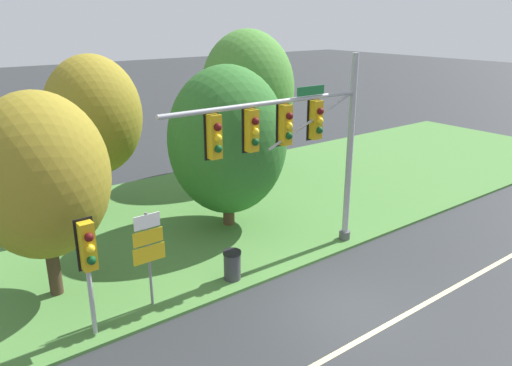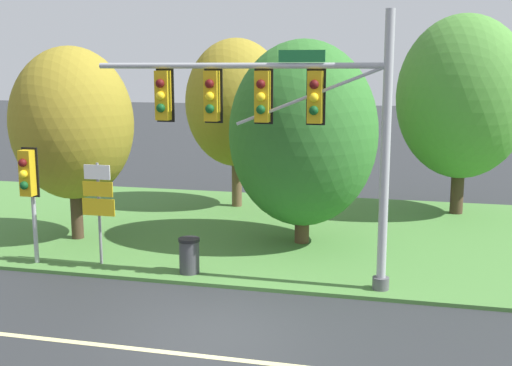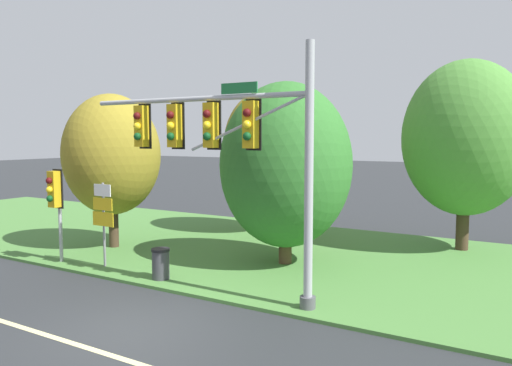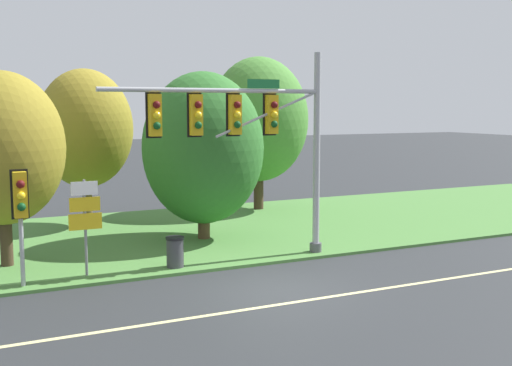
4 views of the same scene
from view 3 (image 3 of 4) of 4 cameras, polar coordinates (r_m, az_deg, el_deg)
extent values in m
plane|color=#282B2D|center=(12.28, -14.60, -15.76)|extent=(160.00, 160.00, 0.00)
cube|color=beige|center=(11.53, -19.05, -17.28)|extent=(36.00, 0.16, 0.01)
cube|color=#477A38|center=(18.71, 3.84, -8.08)|extent=(48.00, 11.50, 0.10)
cylinder|color=#9EA0A5|center=(12.25, 6.06, 0.66)|extent=(0.22, 0.22, 6.58)
cylinder|color=#4C4C51|center=(12.88, 5.92, -13.40)|extent=(0.40, 0.40, 0.30)
cylinder|color=#9EA0A5|center=(14.12, -7.35, 9.49)|extent=(7.15, 0.14, 0.14)
cylinder|color=#9EA0A5|center=(13.06, -1.08, 6.80)|extent=(3.61, 0.08, 1.47)
cube|color=gold|center=(13.00, -0.63, 6.68)|extent=(0.34, 0.28, 1.22)
cube|color=black|center=(13.13, -0.27, 6.66)|extent=(0.46, 0.04, 1.34)
sphere|color=#4C0C0C|center=(12.86, -1.05, 8.03)|extent=(0.22, 0.22, 0.22)
sphere|color=yellow|center=(12.84, -1.05, 6.69)|extent=(0.22, 0.22, 0.22)
sphere|color=#0C4219|center=(12.84, -1.05, 5.36)|extent=(0.22, 0.22, 0.22)
cube|color=gold|center=(13.70, -5.20, 6.59)|extent=(0.34, 0.28, 1.22)
cube|color=black|center=(13.83, -4.81, 6.58)|extent=(0.46, 0.04, 1.34)
sphere|color=#4C0C0C|center=(13.57, -5.66, 7.86)|extent=(0.22, 0.22, 0.22)
sphere|color=yellow|center=(13.56, -5.65, 6.60)|extent=(0.22, 0.22, 0.22)
sphere|color=#0C4219|center=(13.55, -5.64, 5.33)|extent=(0.22, 0.22, 0.22)
cube|color=gold|center=(14.48, -9.30, 6.47)|extent=(0.34, 0.28, 1.22)
cube|color=black|center=(14.61, -8.90, 6.46)|extent=(0.46, 0.04, 1.34)
sphere|color=#4C0C0C|center=(14.36, -9.78, 7.67)|extent=(0.22, 0.22, 0.22)
sphere|color=yellow|center=(14.35, -9.76, 6.47)|extent=(0.22, 0.22, 0.22)
sphere|color=#0C4219|center=(14.34, -9.74, 5.28)|extent=(0.22, 0.22, 0.22)
cube|color=gold|center=(15.33, -12.96, 6.34)|extent=(0.34, 0.28, 1.22)
cube|color=black|center=(15.45, -12.55, 6.33)|extent=(0.46, 0.04, 1.34)
sphere|color=#4C0C0C|center=(15.21, -13.45, 7.46)|extent=(0.22, 0.22, 0.22)
sphere|color=yellow|center=(15.20, -13.43, 6.34)|extent=(0.22, 0.22, 0.22)
sphere|color=#0C4219|center=(15.20, -13.41, 5.20)|extent=(0.22, 0.22, 0.22)
cube|color=#196B33|center=(13.18, -1.95, 10.80)|extent=(1.10, 0.04, 0.28)
cylinder|color=#9EA0A5|center=(18.34, -21.48, -3.65)|extent=(0.12, 0.12, 3.08)
cube|color=gold|center=(18.10, -22.08, -0.66)|extent=(0.34, 0.28, 1.22)
cube|color=black|center=(18.20, -21.68, -0.62)|extent=(0.46, 0.04, 1.34)
sphere|color=#4C0C0C|center=(17.97, -22.57, 0.24)|extent=(0.22, 0.22, 0.22)
sphere|color=yellow|center=(17.99, -22.53, -0.71)|extent=(0.22, 0.22, 0.22)
sphere|color=#0C4219|center=(18.03, -22.50, -1.66)|extent=(0.22, 0.22, 0.22)
cylinder|color=slate|center=(17.23, -16.99, -4.57)|extent=(0.08, 0.08, 2.78)
cube|color=white|center=(17.05, -17.17, -0.80)|extent=(0.75, 0.03, 0.39)
cube|color=gold|center=(17.11, -17.12, -2.32)|extent=(0.87, 0.03, 0.41)
cube|color=gold|center=(17.18, -17.08, -3.96)|extent=(0.94, 0.03, 0.47)
cylinder|color=#423021|center=(20.17, -15.99, -3.42)|extent=(0.37, 0.37, 2.58)
ellipsoid|color=olive|center=(19.95, -16.16, 3.15)|extent=(3.71, 3.71, 4.63)
cylinder|color=brown|center=(22.42, 1.23, -1.93)|extent=(0.38, 0.38, 2.91)
ellipsoid|color=olive|center=(22.24, 1.24, 4.48)|extent=(3.82, 3.82, 4.78)
cylinder|color=#4C3823|center=(16.96, 3.37, -5.63)|extent=(0.44, 0.44, 2.12)
ellipsoid|color=#2D6B28|center=(16.68, 3.41, 2.07)|extent=(4.42, 4.42, 5.52)
cylinder|color=#423021|center=(20.44, 22.58, -2.98)|extent=(0.46, 0.46, 2.95)
ellipsoid|color=#478433|center=(20.24, 22.86, 4.76)|extent=(4.65, 4.65, 5.81)
cylinder|color=#38383D|center=(15.49, -10.84, -9.19)|extent=(0.52, 0.52, 0.85)
cylinder|color=black|center=(15.38, -10.87, -7.51)|extent=(0.56, 0.56, 0.08)
camera|label=1|loc=(18.06, -60.59, 13.65)|focal=35.00mm
camera|label=2|loc=(6.12, -101.34, 8.59)|focal=45.00mm
camera|label=4|loc=(17.58, -82.78, 2.54)|focal=45.00mm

